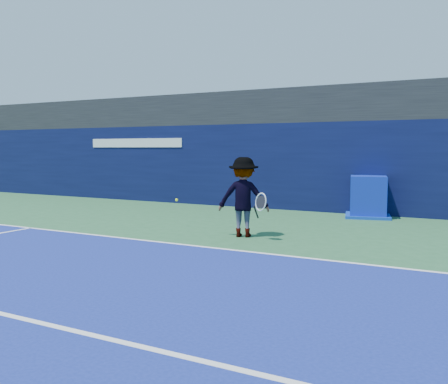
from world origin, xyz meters
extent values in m
plane|color=#2A5E36|center=(0.00, 0.00, 0.00)|extent=(80.00, 80.00, 0.00)
cube|color=white|center=(0.00, 3.00, 0.01)|extent=(24.00, 0.10, 0.01)
cube|color=black|center=(0.00, 11.50, 3.60)|extent=(36.00, 3.00, 1.20)
cube|color=#090E33|center=(0.00, 10.50, 1.50)|extent=(36.00, 1.00, 3.00)
cube|color=white|center=(-7.00, 9.99, 2.35)|extent=(4.50, 0.04, 0.35)
cube|color=#0B1FA0|center=(2.43, 9.51, 0.64)|extent=(1.29, 1.29, 1.28)
cube|color=#0B32A3|center=(2.43, 9.51, 0.04)|extent=(1.61, 1.61, 0.09)
imported|color=silver|center=(0.54, 4.60, 0.96)|extent=(1.40, 1.06, 1.92)
cylinder|color=black|center=(0.99, 4.35, 0.65)|extent=(0.09, 0.17, 0.30)
torus|color=white|center=(1.13, 4.30, 0.90)|extent=(0.35, 0.20, 0.34)
cylinder|color=black|center=(1.13, 4.30, 0.90)|extent=(0.30, 0.15, 0.29)
sphere|color=#DBF41B|center=(-1.67, 5.02, 0.74)|extent=(0.08, 0.08, 0.08)
camera|label=1|loc=(5.82, -6.13, 2.13)|focal=40.00mm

